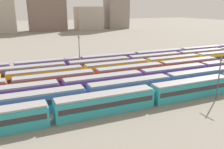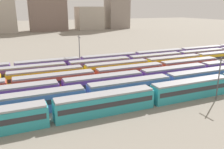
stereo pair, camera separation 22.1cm
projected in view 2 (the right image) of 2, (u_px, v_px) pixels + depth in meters
train_track_0 at (152, 95)px, 44.38m from camera, size 112.50×3.06×3.75m
train_track_1 at (168, 83)px, 51.80m from camera, size 112.50×3.06×3.75m
train_track_2 at (104, 83)px, 51.39m from camera, size 93.60×3.06×3.75m
train_track_3 at (95, 77)px, 55.89m from camera, size 74.70×3.06×3.75m
train_track_4 at (147, 65)px, 67.15m from camera, size 112.50×3.06×3.75m
train_track_5 at (129, 63)px, 70.58m from camera, size 112.50×3.06×3.75m
train_track_6 at (136, 58)px, 77.11m from camera, size 112.50×3.06×3.75m
catenary_pole_0 at (219, 76)px, 45.99m from camera, size 0.24×3.20×8.73m
catenary_pole_1 at (79, 50)px, 71.77m from camera, size 0.24×3.20×9.85m
distant_building_3 at (47, 1)px, 178.39m from camera, size 27.90×15.11×44.97m
distant_building_4 at (89, 18)px, 194.72m from camera, size 20.89×16.73×18.42m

